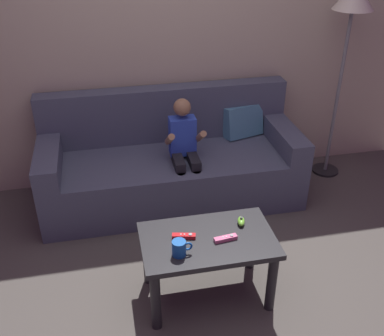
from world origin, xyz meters
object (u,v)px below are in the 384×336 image
person_seated_on_couch (185,149)px  game_remote_red_near_edge (184,236)px  game_remote_pink_far_corner (226,238)px  couch (172,164)px  floor_lamp (352,13)px  coffee_table (208,250)px  nunchuk_lime (241,221)px  coffee_mug (180,248)px

person_seated_on_couch → game_remote_red_near_edge: person_seated_on_couch is taller
game_remote_pink_far_corner → couch: bearing=95.6°
game_remote_red_near_edge → floor_lamp: size_ratio=0.09×
game_remote_pink_far_corner → floor_lamp: bearing=44.4°
floor_lamp → coffee_table: bearing=-138.4°
couch → nunchuk_lime: 1.13m
couch → coffee_table: size_ratio=2.59×
couch → game_remote_pink_far_corner: 1.24m
game_remote_red_near_edge → floor_lamp: 2.24m
couch → coffee_table: (0.02, -1.18, 0.06)m
couch → floor_lamp: 1.86m
nunchuk_lime → person_seated_on_couch: bearing=101.1°
coffee_mug → floor_lamp: (1.64, 1.39, 0.93)m
floor_lamp → nunchuk_lime: bearing=-135.6°
floor_lamp → couch: bearing=-176.2°
nunchuk_lime → floor_lamp: floor_lamp is taller
coffee_table → nunchuk_lime: bearing=21.8°
couch → game_remote_pink_far_corner: (0.12, -1.22, 0.16)m
game_remote_red_near_edge → nunchuk_lime: 0.38m
person_seated_on_couch → game_remote_red_near_edge: bearing=-101.3°
game_remote_pink_far_corner → coffee_mug: coffee_mug is taller
person_seated_on_couch → coffee_mug: person_seated_on_couch is taller
game_remote_red_near_edge → coffee_mug: size_ratio=1.22×
nunchuk_lime → couch: bearing=103.2°
game_remote_red_near_edge → floor_lamp: floor_lamp is taller
game_remote_pink_far_corner → coffee_mug: size_ratio=1.21×
couch → coffee_table: couch is taller
nunchuk_lime → game_remote_pink_far_corner: nunchuk_lime is taller
person_seated_on_couch → nunchuk_lime: bearing=-78.9°
coffee_table → game_remote_pink_far_corner: 0.14m
game_remote_pink_far_corner → coffee_mug: (-0.29, -0.07, 0.04)m
couch → floor_lamp: bearing=3.8°
couch → coffee_mug: size_ratio=17.57×
coffee_table → game_remote_red_near_edge: (-0.14, 0.03, 0.10)m
person_seated_on_couch → game_remote_pink_far_corner: 1.05m
game_remote_red_near_edge → game_remote_pink_far_corner: same height
nunchuk_lime → coffee_table: bearing=-158.2°
game_remote_pink_far_corner → floor_lamp: (1.35, 1.32, 0.97)m
couch → coffee_table: 1.19m
couch → coffee_mug: couch is taller
floor_lamp → coffee_mug: bearing=-139.7°
person_seated_on_couch → coffee_table: (-0.05, -1.00, -0.16)m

